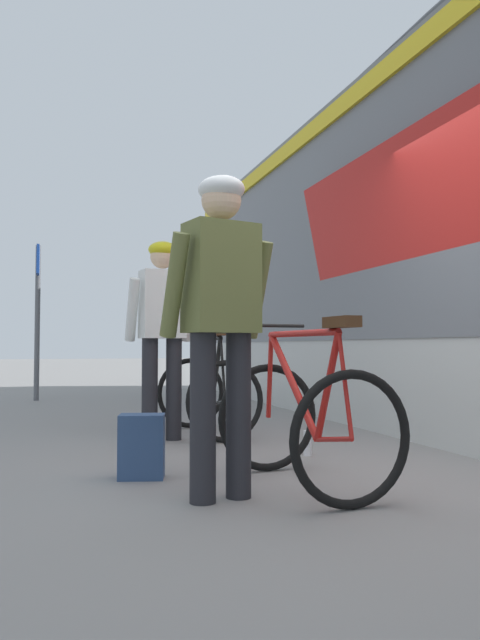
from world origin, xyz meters
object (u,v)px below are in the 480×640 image
object	(u,v)px
water_bottle_near_the_bikes	(308,443)
cyclist_near_in_white	(162,321)
backpack_on_platform	(142,446)
bicycle_far_red	(305,419)
platform_sign_post	(38,295)
cyclist_far_in_olive	(221,305)
bicycle_near_black	(207,392)

from	to	relation	value
water_bottle_near_the_bikes	cyclist_near_in_white	bearing A→B (deg)	131.10
backpack_on_platform	bicycle_far_red	bearing A→B (deg)	-17.70
cyclist_near_in_white	water_bottle_near_the_bikes	world-z (taller)	cyclist_near_in_white
cyclist_near_in_white	platform_sign_post	distance (m)	4.70
cyclist_far_in_olive	bicycle_near_black	xyz separation A→B (m)	(0.53, 2.36, -0.65)
cyclist_near_in_white	bicycle_far_red	bearing A→B (deg)	-76.47
cyclist_far_in_olive	water_bottle_near_the_bikes	world-z (taller)	cyclist_far_in_olive
cyclist_near_in_white	bicycle_near_black	xyz separation A→B (m)	(0.47, 0.22, -0.65)
bicycle_near_black	cyclist_near_in_white	bearing A→B (deg)	-154.67
cyclist_far_in_olive	backpack_on_platform	world-z (taller)	cyclist_far_in_olive
bicycle_near_black	water_bottle_near_the_bikes	distance (m)	1.40
backpack_on_platform	platform_sign_post	distance (m)	6.21
cyclist_near_in_white	bicycle_near_black	distance (m)	0.83
bicycle_far_red	backpack_on_platform	size ratio (longest dim) A/B	2.80
cyclist_near_in_white	water_bottle_near_the_bikes	xyz separation A→B (m)	(0.93, -1.06, -0.96)
cyclist_far_in_olive	bicycle_far_red	distance (m)	0.86
cyclist_near_in_white	backpack_on_platform	size ratio (longest dim) A/B	4.40
bicycle_near_black	water_bottle_near_the_bikes	size ratio (longest dim) A/B	5.86
cyclist_near_in_white	cyclist_far_in_olive	distance (m)	2.14
bicycle_near_black	bicycle_far_red	xyz separation A→B (m)	(0.02, -2.25, 0.00)
cyclist_far_in_olive	bicycle_near_black	distance (m)	2.51
cyclist_near_in_white	bicycle_far_red	size ratio (longest dim) A/B	1.57
backpack_on_platform	water_bottle_near_the_bikes	bearing A→B (deg)	31.70
bicycle_near_black	platform_sign_post	distance (m)	4.75
cyclist_near_in_white	bicycle_near_black	world-z (taller)	cyclist_near_in_white
platform_sign_post	water_bottle_near_the_bikes	bearing A→B (deg)	-69.72
water_bottle_near_the_bikes	platform_sign_post	world-z (taller)	platform_sign_post
cyclist_far_in_olive	platform_sign_post	bearing A→B (deg)	99.17
cyclist_near_in_white	platform_sign_post	size ratio (longest dim) A/B	0.73
bicycle_near_black	bicycle_far_red	distance (m)	2.25
platform_sign_post	bicycle_near_black	bearing A→B (deg)	-69.54
cyclist_near_in_white	backpack_on_platform	xyz separation A→B (m)	(-0.39, -1.48, -0.85)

